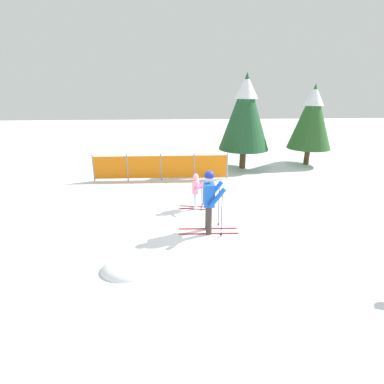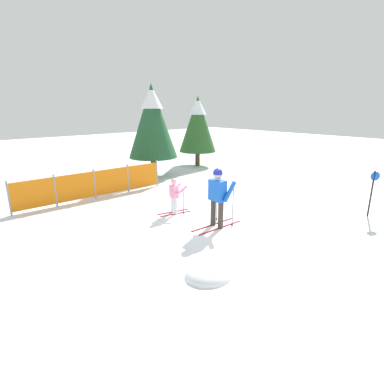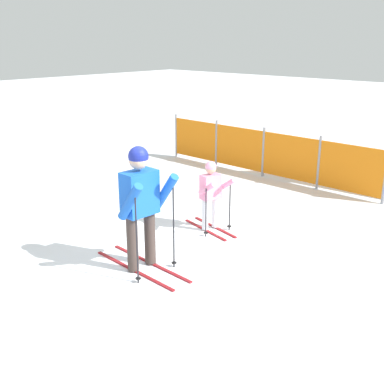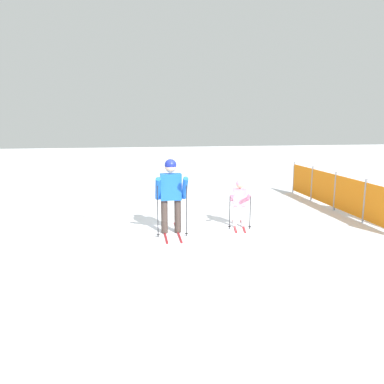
% 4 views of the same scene
% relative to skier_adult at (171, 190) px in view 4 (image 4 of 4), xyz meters
% --- Properties ---
extents(ground_plane, '(60.00, 60.00, 0.00)m').
position_rel_skier_adult_xyz_m(ground_plane, '(0.14, 0.20, -1.00)').
color(ground_plane, white).
extents(skier_adult, '(1.60, 0.72, 1.69)m').
position_rel_skier_adult_xyz_m(skier_adult, '(0.00, 0.00, 0.00)').
color(skier_adult, maroon).
rests_on(skier_adult, ground_plane).
extents(skier_child, '(1.10, 0.55, 1.15)m').
position_rel_skier_adult_xyz_m(skier_child, '(-0.21, 1.67, -0.33)').
color(skier_child, maroon).
rests_on(skier_child, ground_plane).
extents(safety_fence, '(5.57, 0.13, 1.11)m').
position_rel_skier_adult_xyz_m(safety_fence, '(-1.42, 4.87, -0.45)').
color(safety_fence, gray).
rests_on(safety_fence, ground_plane).
extents(snow_mound, '(1.08, 0.92, 0.43)m').
position_rel_skier_adult_xyz_m(snow_mound, '(-1.95, -1.68, -1.00)').
color(snow_mound, white).
rests_on(snow_mound, ground_plane).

